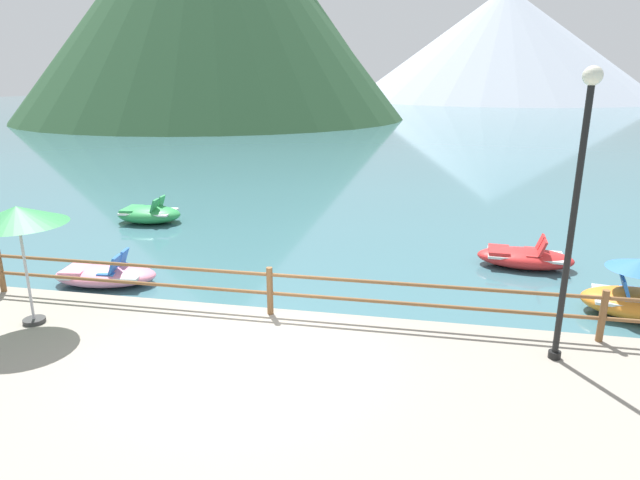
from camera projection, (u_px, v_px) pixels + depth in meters
ground_plane at (396, 135)px, 46.91m from camera, size 200.00×200.00×0.00m
promenade_dock at (191, 444)px, 7.20m from camera, size 28.00×8.00×0.40m
dock_railing at (270, 285)px, 10.50m from camera, size 23.92×0.12×0.95m
lamp_post at (576, 195)px, 8.20m from camera, size 0.28×0.28×4.58m
beach_umbrella at (17, 217)px, 9.69m from camera, size 1.70×1.70×2.24m
pedal_boat_0 at (149, 214)px, 18.78m from camera, size 2.27×1.52×0.89m
pedal_boat_2 at (105, 274)px, 13.23m from camera, size 2.60×1.61×0.81m
pedal_boat_3 at (524, 257)px, 14.40m from camera, size 2.51×1.40×0.84m
cliff_headland at (225, 1)px, 63.85m from camera, size 45.30×45.30×28.13m
distant_peak at (503, 45)px, 112.89m from camera, size 61.61×61.61×22.19m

